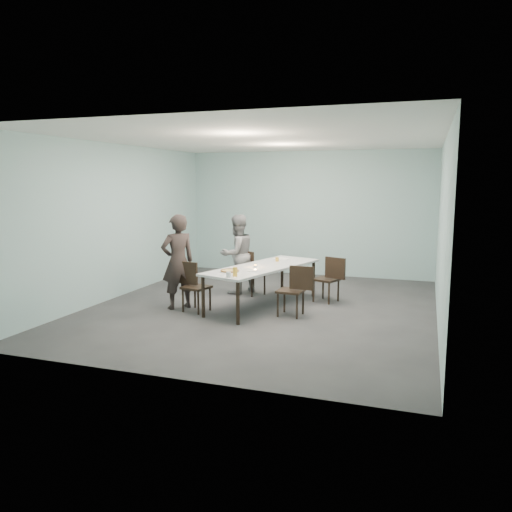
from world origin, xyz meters
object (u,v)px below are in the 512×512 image
(chair_near_right, at_px, (295,287))
(beer_glass, at_px, (235,272))
(chair_far_right, at_px, (330,276))
(diner_far, at_px, (237,254))
(chair_far_left, at_px, (250,269))
(water_tumbler, at_px, (229,275))
(chair_near_left, at_px, (193,283))
(table, at_px, (263,269))
(diner_near, at_px, (178,262))
(side_plate, at_px, (252,271))
(tealight, at_px, (255,266))
(amber_tumbler, at_px, (277,259))
(pizza, at_px, (230,271))

(chair_near_right, bearing_deg, beer_glass, 40.65)
(chair_far_right, xyz_separation_m, diner_far, (-1.95, 0.18, 0.30))
(chair_far_left, bearing_deg, beer_glass, -47.35)
(water_tumbler, bearing_deg, chair_near_left, 149.97)
(table, bearing_deg, chair_far_right, 32.39)
(chair_far_left, xyz_separation_m, chair_far_right, (1.67, -0.19, 0.00))
(diner_near, height_order, side_plate, diner_near)
(water_tumbler, bearing_deg, table, 81.80)
(diner_far, relative_size, side_plate, 8.95)
(side_plate, bearing_deg, diner_near, -176.52)
(beer_glass, height_order, tealight, beer_glass)
(chair_near_left, bearing_deg, amber_tumbler, 60.34)
(table, distance_m, diner_near, 1.54)
(chair_near_left, distance_m, beer_glass, 1.09)
(table, relative_size, tealight, 49.10)
(diner_far, xyz_separation_m, water_tumbler, (0.67, -2.11, -0.01))
(chair_far_left, distance_m, water_tumbler, 2.17)
(diner_far, xyz_separation_m, tealight, (0.76, -1.06, -0.04))
(chair_far_right, xyz_separation_m, water_tumbler, (-1.28, -1.93, 0.29))
(chair_far_right, distance_m, beer_glass, 2.20)
(chair_near_left, relative_size, amber_tumbler, 10.88)
(chair_near_left, height_order, chair_far_right, same)
(diner_far, relative_size, pizza, 4.74)
(diner_far, xyz_separation_m, beer_glass, (0.73, -1.99, 0.02))
(diner_far, height_order, amber_tumbler, diner_far)
(tealight, bearing_deg, table, 63.50)
(table, relative_size, pizza, 8.09)
(pizza, relative_size, beer_glass, 2.27)
(pizza, bearing_deg, tealight, 66.81)
(tealight, bearing_deg, amber_tumbler, 76.53)
(chair_near_right, distance_m, diner_near, 2.16)
(chair_near_left, relative_size, tealight, 15.54)
(water_tumbler, height_order, amber_tumbler, water_tumbler)
(chair_near_left, distance_m, side_plate, 1.10)
(water_tumbler, bearing_deg, pizza, 109.62)
(chair_far_right, bearing_deg, pizza, 65.89)
(chair_far_left, height_order, diner_far, diner_far)
(diner_near, xyz_separation_m, beer_glass, (1.29, -0.48, -0.03))
(chair_far_right, xyz_separation_m, side_plate, (-1.12, -1.25, 0.25))
(chair_near_left, relative_size, chair_near_right, 1.00)
(diner_far, xyz_separation_m, pizza, (0.50, -1.65, -0.04))
(chair_far_left, bearing_deg, chair_far_right, 23.19)
(diner_far, distance_m, amber_tumbler, 0.98)
(chair_far_right, distance_m, amber_tumbler, 1.06)
(chair_far_right, height_order, tealight, chair_far_right)
(chair_near_right, relative_size, diner_near, 0.51)
(chair_near_right, relative_size, water_tumbler, 9.67)
(chair_near_left, xyz_separation_m, chair_near_right, (1.80, 0.24, 0.00))
(table, bearing_deg, amber_tumbler, 80.81)
(beer_glass, bearing_deg, pizza, 124.07)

